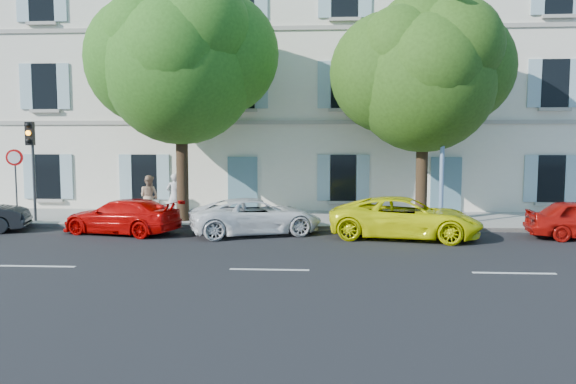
# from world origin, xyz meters

# --- Properties ---
(ground) EXTENTS (90.00, 90.00, 0.00)m
(ground) POSITION_xyz_m (0.00, 0.00, 0.00)
(ground) COLOR black
(sidewalk) EXTENTS (36.00, 4.50, 0.15)m
(sidewalk) POSITION_xyz_m (0.00, 4.45, 0.07)
(sidewalk) COLOR #A09E96
(sidewalk) RESTS_ON ground
(kerb) EXTENTS (36.00, 0.16, 0.16)m
(kerb) POSITION_xyz_m (0.00, 2.28, 0.08)
(kerb) COLOR #9E998E
(kerb) RESTS_ON ground
(building) EXTENTS (28.00, 7.00, 12.00)m
(building) POSITION_xyz_m (0.00, 10.20, 6.00)
(building) COLOR white
(building) RESTS_ON ground
(car_red_coupe) EXTENTS (4.46, 2.67, 1.21)m
(car_red_coupe) POSITION_xyz_m (-5.61, 1.07, 0.60)
(car_red_coupe) COLOR #C40705
(car_red_coupe) RESTS_ON ground
(car_white_coupe) EXTENTS (4.95, 3.48, 1.25)m
(car_white_coupe) POSITION_xyz_m (-0.97, 1.22, 0.63)
(car_white_coupe) COLOR white
(car_white_coupe) RESTS_ON ground
(car_yellow_supercar) EXTENTS (5.25, 3.12, 1.37)m
(car_yellow_supercar) POSITION_xyz_m (4.05, 0.81, 0.68)
(car_yellow_supercar) COLOR #EBEC09
(car_yellow_supercar) RESTS_ON ground
(tree_left) EXTENTS (5.81, 5.81, 9.01)m
(tree_left) POSITION_xyz_m (-4.04, 3.35, 5.95)
(tree_left) COLOR #3A2819
(tree_left) RESTS_ON sidewalk
(tree_right) EXTENTS (5.35, 5.35, 8.24)m
(tree_right) POSITION_xyz_m (5.02, 3.50, 5.44)
(tree_right) COLOR #3A2819
(tree_right) RESTS_ON sidewalk
(traffic_light) EXTENTS (0.30, 0.43, 3.77)m
(traffic_light) POSITION_xyz_m (-9.68, 2.81, 2.88)
(traffic_light) COLOR #383A3D
(traffic_light) RESTS_ON sidewalk
(road_sign) EXTENTS (0.63, 0.17, 2.74)m
(road_sign) POSITION_xyz_m (-10.46, 3.01, 2.12)
(road_sign) COLOR #383A3D
(road_sign) RESTS_ON sidewalk
(street_lamp) EXTENTS (0.26, 1.73, 8.14)m
(street_lamp) POSITION_xyz_m (5.58, 2.49, 4.76)
(street_lamp) COLOR #7293BF
(street_lamp) RESTS_ON sidewalk
(pedestrian_a) EXTENTS (0.73, 0.56, 1.78)m
(pedestrian_a) POSITION_xyz_m (-4.51, 3.95, 1.04)
(pedestrian_a) COLOR silver
(pedestrian_a) RESTS_ON sidewalk
(pedestrian_b) EXTENTS (1.01, 0.92, 1.69)m
(pedestrian_b) POSITION_xyz_m (-5.59, 4.07, 1.00)
(pedestrian_b) COLOR tan
(pedestrian_b) RESTS_ON sidewalk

